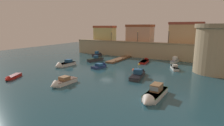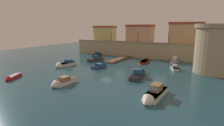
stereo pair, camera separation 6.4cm
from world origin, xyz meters
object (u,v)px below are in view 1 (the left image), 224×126
moored_boat_2 (174,67)px  moored_boat_0 (97,59)px  quay_lamp_0 (111,34)px  moored_boat_9 (153,95)px  fortress_tower (217,49)px  moored_boat_10 (98,55)px  quay_lamp_1 (138,35)px  moored_boat_7 (145,61)px  moored_boat_3 (101,66)px  moored_boat_5 (139,74)px  moored_boat_8 (64,64)px  moored_boat_6 (62,82)px  quay_lamp_2 (169,34)px  mooring_buoy_0 (134,70)px  moored_boat_4 (12,77)px  mooring_buoy_1 (139,65)px  moored_boat_1 (176,60)px

moored_boat_2 → moored_boat_0: bearing=68.3°
quay_lamp_0 → moored_boat_9: size_ratio=0.43×
fortress_tower → moored_boat_10: bearing=169.8°
quay_lamp_1 → moored_boat_7: 10.45m
fortress_tower → quay_lamp_1: bearing=153.7°
moored_boat_3 → moored_boat_5: 10.62m
moored_boat_8 → moored_boat_5: bearing=94.4°
moored_boat_3 → moored_boat_6: (1.45, -14.03, 0.13)m
quay_lamp_1 → quay_lamp_2: bearing=0.0°
moored_boat_7 → mooring_buoy_0: bearing=179.8°
moored_boat_2 → moored_boat_5: 10.49m
moored_boat_4 → moored_boat_9: 25.51m
fortress_tower → moored_boat_0: 28.95m
moored_boat_3 → mooring_buoy_1: 9.74m
quay_lamp_0 → moored_boat_7: bearing=-24.5°
moored_boat_3 → mooring_buoy_1: moored_boat_3 is taller
moored_boat_8 → quay_lamp_2: bearing=139.5°
fortress_tower → mooring_buoy_1: fortress_tower is taller
moored_boat_1 → moored_boat_10: moored_boat_10 is taller
fortress_tower → moored_boat_8: size_ratio=1.62×
moored_boat_7 → quay_lamp_1: bearing=31.6°
moored_boat_5 → mooring_buoy_0: bearing=26.2°
moored_boat_3 → moored_boat_6: size_ratio=0.83×
moored_boat_5 → quay_lamp_1: bearing=14.0°
moored_boat_0 → quay_lamp_0: bearing=25.8°
quay_lamp_0 → moored_boat_10: size_ratio=0.71×
quay_lamp_1 → mooring_buoy_0: quay_lamp_1 is taller
moored_boat_5 → moored_boat_9: size_ratio=1.08×
moored_boat_6 → moored_boat_8: bearing=-134.2°
fortress_tower → moored_boat_1: fortress_tower is taller
moored_boat_4 → moored_boat_8: size_ratio=0.74×
moored_boat_8 → fortress_tower: bearing=110.9°
fortress_tower → moored_boat_7: 17.48m
mooring_buoy_0 → mooring_buoy_1: bearing=100.9°
moored_boat_1 → mooring_buoy_1: bearing=142.4°
moored_boat_4 → moored_boat_6: size_ratio=0.85×
moored_boat_2 → moored_boat_6: (-13.59, -20.82, 0.07)m
fortress_tower → moored_boat_8: bearing=-161.3°
moored_boat_1 → moored_boat_7: (-7.18, -4.13, -0.25)m
fortress_tower → moored_boat_4: (-32.07, -23.27, -4.71)m
moored_boat_6 → moored_boat_10: size_ratio=1.25×
fortress_tower → moored_boat_8: 33.56m
moored_boat_5 → quay_lamp_0: bearing=32.3°
quay_lamp_0 → moored_boat_1: size_ratio=0.41×
moored_boat_6 → moored_boat_4: bearing=-76.8°
quay_lamp_1 → moored_boat_3: bearing=-95.6°
moored_boat_3 → moored_boat_6: bearing=-162.1°
fortress_tower → moored_boat_1: 13.07m
moored_boat_7 → moored_boat_8: 21.12m
quay_lamp_1 → mooring_buoy_0: size_ratio=4.36×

